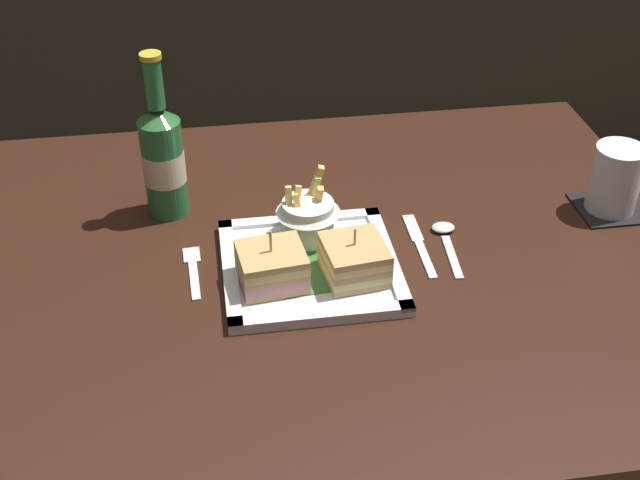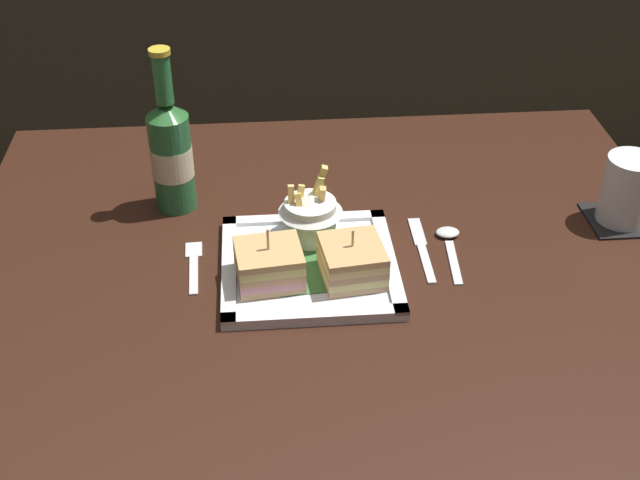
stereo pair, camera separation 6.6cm
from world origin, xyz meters
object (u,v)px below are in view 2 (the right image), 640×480
at_px(knife, 421,246).
at_px(spoon, 449,240).
at_px(dining_table, 330,309).
at_px(sandwich_half_left, 269,265).
at_px(fork, 194,264).
at_px(sandwich_half_right, 352,261).
at_px(water_glass, 626,193).
at_px(beer_bottle, 171,152).
at_px(fries_cup, 310,213).
at_px(square_plate, 309,266).

xyz_separation_m(knife, spoon, (0.04, 0.01, 0.00)).
bearing_deg(knife, dining_table, -175.31).
bearing_deg(sandwich_half_left, fork, 151.34).
xyz_separation_m(sandwich_half_right, knife, (0.11, 0.07, -0.03)).
height_order(dining_table, water_glass, water_glass).
relative_size(sandwich_half_right, beer_bottle, 0.37).
distance_m(fries_cup, fork, 0.18).
distance_m(fries_cup, beer_bottle, 0.24).
distance_m(dining_table, beer_bottle, 0.34).
bearing_deg(sandwich_half_left, dining_table, 35.22).
height_order(fork, spoon, spoon).
height_order(sandwich_half_left, spoon, sandwich_half_left).
relative_size(fries_cup, fork, 0.89).
distance_m(sandwich_half_right, fries_cup, 0.11).
height_order(sandwich_half_right, fries_cup, fries_cup).
bearing_deg(square_plate, fries_cup, 84.37).
bearing_deg(fork, sandwich_half_right, -14.87).
relative_size(square_plate, fork, 2.00).
bearing_deg(fork, water_glass, 5.30).
bearing_deg(water_glass, beer_bottle, 171.71).
distance_m(beer_bottle, water_glass, 0.69).
distance_m(dining_table, sandwich_half_right, 0.15).
bearing_deg(square_plate, fork, 171.01).
distance_m(fork, spoon, 0.37).
relative_size(dining_table, water_glass, 10.20).
distance_m(fries_cup, knife, 0.17).
bearing_deg(fries_cup, water_glass, 2.27).
distance_m(square_plate, sandwich_half_right, 0.07).
height_order(sandwich_half_left, water_glass, water_glass).
height_order(square_plate, fork, square_plate).
relative_size(dining_table, square_plate, 4.39).
bearing_deg(beer_bottle, knife, -21.50).
relative_size(dining_table, knife, 6.70).
height_order(fries_cup, spoon, fries_cup).
bearing_deg(water_glass, sandwich_half_left, -167.65).
xyz_separation_m(dining_table, sandwich_half_right, (0.02, -0.06, 0.13)).
bearing_deg(water_glass, spoon, -172.26).
distance_m(water_glass, spoon, 0.28).
distance_m(square_plate, sandwich_half_left, 0.07).
height_order(square_plate, fries_cup, fries_cup).
xyz_separation_m(dining_table, beer_bottle, (-0.23, 0.15, 0.19)).
distance_m(sandwich_half_left, water_glass, 0.55).
relative_size(dining_table, sandwich_half_left, 11.15).
bearing_deg(spoon, sandwich_half_right, -152.21).
bearing_deg(fries_cup, sandwich_half_left, -122.38).
bearing_deg(fork, fries_cup, 13.63).
relative_size(fries_cup, beer_bottle, 0.42).
bearing_deg(square_plate, sandwich_half_right, -29.91).
bearing_deg(spoon, fork, -176.50).
xyz_separation_m(water_glass, knife, (-0.32, -0.04, -0.05)).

